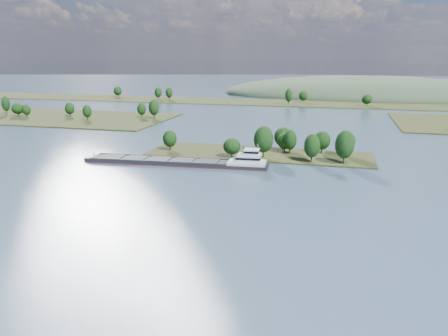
# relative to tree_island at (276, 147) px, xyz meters

# --- Properties ---
(ground) EXTENTS (1800.00, 1800.00, 0.00)m
(ground) POSITION_rel_tree_island_xyz_m (-7.86, -58.74, -4.18)
(ground) COLOR #3B5366
(ground) RESTS_ON ground
(tree_island) EXTENTS (100.00, 30.12, 15.10)m
(tree_island) POSITION_rel_tree_island_xyz_m (0.00, 0.00, 0.00)
(tree_island) COLOR #272F14
(tree_island) RESTS_ON ground
(back_shoreline) EXTENTS (900.00, 60.00, 15.50)m
(back_shoreline) POSITION_rel_tree_island_xyz_m (-0.37, 221.08, -3.49)
(back_shoreline) COLOR #272F14
(back_shoreline) RESTS_ON ground
(hill_west) EXTENTS (320.00, 160.00, 44.00)m
(hill_west) POSITION_rel_tree_island_xyz_m (52.14, 321.26, -4.18)
(hill_west) COLOR #344730
(hill_west) RESTS_ON ground
(cargo_barge) EXTENTS (77.13, 14.40, 10.37)m
(cargo_barge) POSITION_rel_tree_island_xyz_m (-32.44, -24.90, -2.87)
(cargo_barge) COLOR black
(cargo_barge) RESTS_ON ground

